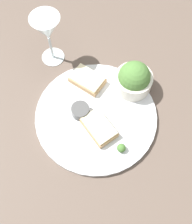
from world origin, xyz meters
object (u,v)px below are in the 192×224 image
(salad_bowl, at_px, (134,79))
(cheese_toast_far, at_px, (87,80))
(cheese_toast_near, at_px, (99,127))
(wine_glass, at_px, (47,30))
(sauce_ramekin, at_px, (80,111))

(salad_bowl, relative_size, cheese_toast_far, 0.95)
(cheese_toast_near, xyz_separation_m, wine_glass, (-0.29, 0.01, 0.10))
(cheese_toast_far, xyz_separation_m, wine_glass, (-0.14, -0.04, 0.10))
(sauce_ramekin, height_order, cheese_toast_near, sauce_ramekin)
(cheese_toast_far, bearing_deg, cheese_toast_near, -18.50)
(sauce_ramekin, relative_size, cheese_toast_near, 0.49)
(wine_glass, bearing_deg, cheese_toast_far, 16.79)
(wine_glass, bearing_deg, cheese_toast_near, -1.17)
(salad_bowl, height_order, cheese_toast_far, salad_bowl)
(sauce_ramekin, bearing_deg, cheese_toast_near, 15.67)
(sauce_ramekin, xyz_separation_m, cheese_toast_far, (-0.08, 0.07, -0.00))
(sauce_ramekin, height_order, wine_glass, wine_glass)
(salad_bowl, relative_size, cheese_toast_near, 1.05)
(cheese_toast_near, relative_size, wine_glass, 0.60)
(salad_bowl, distance_m, cheese_toast_near, 0.17)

